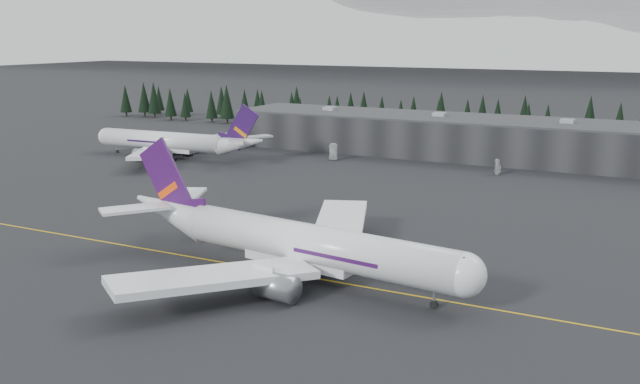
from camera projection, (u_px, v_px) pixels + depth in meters
The scene contains 8 objects.
ground at pixel (267, 266), 122.29m from camera, with size 1400.00×1400.00×0.00m, color black.
taxiline at pixel (261, 269), 120.55m from camera, with size 400.00×0.40×0.02m, color gold.
terminal at pixel (469, 137), 229.43m from camera, with size 160.00×30.00×12.60m.
treeline at pixel (497, 121), 261.29m from camera, with size 360.00×20.00×15.00m, color black.
jet_main at pixel (286, 240), 116.87m from camera, with size 69.93×64.21×20.60m.
jet_parked at pixel (176, 142), 226.54m from camera, with size 62.40×57.50×18.34m.
gse_vehicle_a at pixel (334, 158), 223.35m from camera, with size 2.54×5.52×1.53m, color silver.
gse_vehicle_b at pixel (498, 172), 200.26m from camera, with size 1.86×4.62×1.57m, color #BABABC.
Camera 1 is at (61.40, -99.53, 39.02)m, focal length 40.00 mm.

